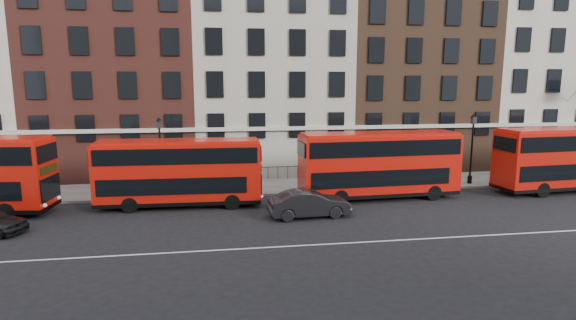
{
  "coord_description": "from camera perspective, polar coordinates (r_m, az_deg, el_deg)",
  "views": [
    {
      "loc": [
        -4.55,
        -22.3,
        7.74
      ],
      "look_at": [
        -0.36,
        5.0,
        3.0
      ],
      "focal_mm": 28.0,
      "sensor_mm": 36.0,
      "label": 1
    }
  ],
  "objects": [
    {
      "name": "pavement",
      "position": [
        33.99,
        -0.8,
        -3.29
      ],
      "size": [
        80.0,
        5.0,
        0.15
      ],
      "primitive_type": "cube",
      "color": "gray",
      "rests_on": "ground"
    },
    {
      "name": "road_centre_line",
      "position": [
        22.2,
        3.73,
        -10.68
      ],
      "size": [
        70.0,
        0.12,
        0.01
      ],
      "primitive_type": "cube",
      "color": "white",
      "rests_on": "ground"
    },
    {
      "name": "ground",
      "position": [
        24.04,
        2.7,
        -9.05
      ],
      "size": [
        120.0,
        120.0,
        0.0
      ],
      "primitive_type": "plane",
      "color": "black",
      "rests_on": "ground"
    },
    {
      "name": "lamp_post_right",
      "position": [
        36.69,
        22.32,
        1.71
      ],
      "size": [
        0.44,
        0.44,
        5.33
      ],
      "color": "black",
      "rests_on": "pavement"
    },
    {
      "name": "bus_b",
      "position": [
        28.96,
        -13.7,
        -1.4
      ],
      "size": [
        10.23,
        2.79,
        4.26
      ],
      "rotation": [
        0.0,
        0.0,
        -0.03
      ],
      "color": "red",
      "rests_on": "ground"
    },
    {
      "name": "car_front",
      "position": [
        26.37,
        2.71,
        -5.56
      ],
      "size": [
        4.9,
        2.0,
        1.58
      ],
      "primitive_type": "imported",
      "rotation": [
        0.0,
        0.0,
        1.64
      ],
      "color": "#232326",
      "rests_on": "ground"
    },
    {
      "name": "building_terrace",
      "position": [
        40.48,
        -2.76,
        13.27
      ],
      "size": [
        64.0,
        11.95,
        22.0
      ],
      "color": "#B1A999",
      "rests_on": "ground"
    },
    {
      "name": "kerb",
      "position": [
        31.59,
        -0.18,
        -4.3
      ],
      "size": [
        80.0,
        0.3,
        0.16
      ],
      "primitive_type": "cube",
      "color": "gray",
      "rests_on": "ground"
    },
    {
      "name": "lamp_post_left",
      "position": [
        31.82,
        -15.9,
        0.94
      ],
      "size": [
        0.44,
        0.44,
        5.33
      ],
      "color": "black",
      "rests_on": "pavement"
    },
    {
      "name": "bus_d",
      "position": [
        37.99,
        32.08,
        0.26
      ],
      "size": [
        11.11,
        3.44,
        4.6
      ],
      "rotation": [
        0.0,
        0.0,
        0.07
      ],
      "color": "red",
      "rests_on": "ground"
    },
    {
      "name": "bus_c",
      "position": [
        30.68,
        11.46,
        -0.44
      ],
      "size": [
        10.86,
        3.08,
        4.52
      ],
      "rotation": [
        0.0,
        0.0,
        0.04
      ],
      "color": "red",
      "rests_on": "ground"
    },
    {
      "name": "iron_railings",
      "position": [
        36.0,
        -1.29,
        -1.62
      ],
      "size": [
        6.6,
        0.06,
        1.0
      ],
      "primitive_type": null,
      "color": "black",
      "rests_on": "pavement"
    }
  ]
}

